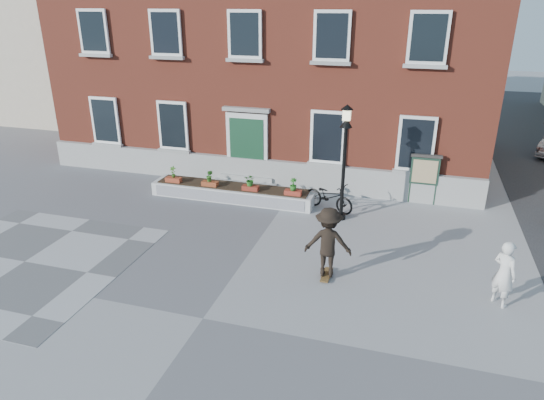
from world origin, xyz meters
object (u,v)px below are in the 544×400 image
(bicycle, at_px, (329,197))
(bystander, at_px, (504,274))
(lamp_post, at_px, (345,147))
(skateboarder, at_px, (328,242))
(notice_board, at_px, (425,171))

(bicycle, xyz_separation_m, bystander, (5.07, -4.55, 0.34))
(lamp_post, xyz_separation_m, skateboarder, (0.24, -3.87, -1.50))
(bystander, bearing_deg, bicycle, 4.58)
(bicycle, bearing_deg, skateboarder, -147.73)
(bicycle, xyz_separation_m, skateboarder, (0.78, -4.51, 0.53))
(lamp_post, bearing_deg, skateboarder, -86.51)
(bicycle, distance_m, notice_board, 3.62)
(notice_board, bearing_deg, bystander, -72.72)
(bicycle, bearing_deg, bystander, -109.45)
(notice_board, height_order, skateboarder, skateboarder)
(bystander, bearing_deg, skateboarder, 45.94)
(bicycle, height_order, notice_board, notice_board)
(lamp_post, bearing_deg, notice_board, 40.50)
(bystander, xyz_separation_m, skateboarder, (-4.29, 0.04, 0.19))
(bicycle, height_order, lamp_post, lamp_post)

